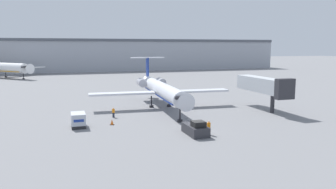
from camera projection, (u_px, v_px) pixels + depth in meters
ground_plane at (197, 134)px, 42.82m from camera, size 600.00×600.00×0.00m
terminal_building at (98, 55)px, 154.68m from camera, size 180.00×16.80×14.94m
airplane_main at (161, 89)px, 60.92m from camera, size 26.43×29.61×9.02m
pushback_tug at (195, 129)px, 42.43m from camera, size 2.23×4.59×1.97m
luggage_cart at (78, 120)px, 46.33m from camera, size 1.94×3.07×2.03m
worker_near_tug at (209, 127)px, 42.34m from camera, size 0.40×0.26×1.85m
worker_by_wing at (113, 112)px, 52.72m from camera, size 0.40×0.24×1.63m
traffic_cone_left at (112, 122)px, 47.83m from camera, size 0.61×0.61×0.81m
airplane_parked_far_left at (1, 67)px, 119.82m from camera, size 29.83×28.03×10.69m
jet_bridge at (264, 85)px, 58.74m from camera, size 3.20×13.62×6.19m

